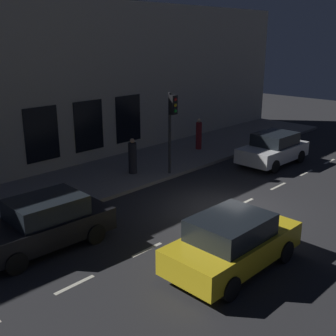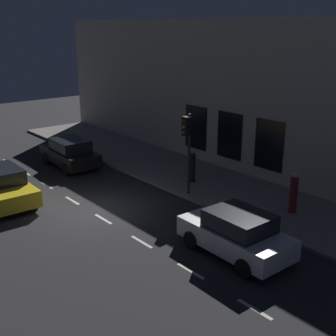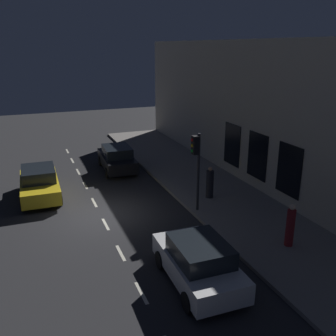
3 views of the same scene
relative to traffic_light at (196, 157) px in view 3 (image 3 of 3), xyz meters
The scene contains 10 objects.
ground_plane 5.21m from the traffic_light, 161.85° to the left, with size 60.00×60.00×0.00m, color #28282B.
sidewalk 3.65m from the traffic_light, 33.90° to the left, with size 4.50×32.00×0.15m.
building_facade 4.94m from the traffic_light, 16.67° to the left, with size 0.65×32.00×7.87m.
lane_centre_line 5.04m from the traffic_light, behind, with size 0.12×27.20×0.01m.
traffic_light is the anchor object (origin of this frame).
parked_car_0 8.36m from the traffic_light, 144.96° to the left, with size 2.01×4.21×1.58m.
parked_car_1 8.04m from the traffic_light, 103.50° to the left, with size 2.06×4.22×1.58m.
parked_car_2 5.84m from the traffic_light, 114.54° to the right, with size 2.02×3.99×1.58m.
pedestrian_0 2.58m from the traffic_light, 40.09° to the left, with size 0.53×0.53×1.63m.
pedestrian_1 5.05m from the traffic_light, 65.45° to the right, with size 0.44×0.44×1.73m.
Camera 3 is at (-2.94, -15.92, 7.53)m, focal length 39.98 mm.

